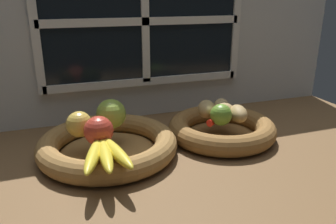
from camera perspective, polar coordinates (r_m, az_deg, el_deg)
name	(u,v)px	position (r cm, az deg, el deg)	size (l,w,h in cm)	color
ground_plane	(176,154)	(90.08, 1.37, -7.20)	(140.00, 90.00, 3.00)	brown
back_wall	(143,31)	(109.49, -4.21, 13.58)	(140.00, 4.60, 55.00)	silver
fruit_bowl_left	(108,145)	(86.84, -10.16, -5.55)	(35.24, 35.24, 5.64)	olive
fruit_bowl_right	(222,129)	(96.62, 9.09, -2.86)	(30.28, 30.28, 5.64)	brown
apple_green_back	(111,114)	(88.08, -9.65, -0.32)	(7.75, 7.75, 7.75)	#8CAD3D
apple_golden_left	(79,124)	(84.64, -14.87, -2.01)	(6.44, 6.44, 6.44)	gold
apple_red_front	(99,131)	(79.03, -11.70, -3.12)	(6.87, 6.87, 6.87)	#B73828
banana_bunch_front	(105,152)	(73.12, -10.71, -6.72)	(11.40, 19.11, 2.74)	yellow
potato_back	(221,106)	(99.39, 9.07, 0.96)	(7.81, 4.55, 4.37)	tan
potato_small	(239,114)	(93.74, 11.91, -0.31)	(8.22, 4.81, 4.51)	#A38451
potato_large	(223,111)	(94.77, 9.26, 0.12)	(8.04, 5.43, 4.65)	tan
potato_oblong	(207,109)	(95.47, 6.57, 0.50)	(7.40, 5.06, 4.98)	tan
lime_near	(221,115)	(90.18, 9.00, -0.47)	(5.82, 5.82, 5.82)	olive
chili_pepper	(221,118)	(93.73, 9.01, -0.96)	(1.95, 1.95, 11.57)	red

